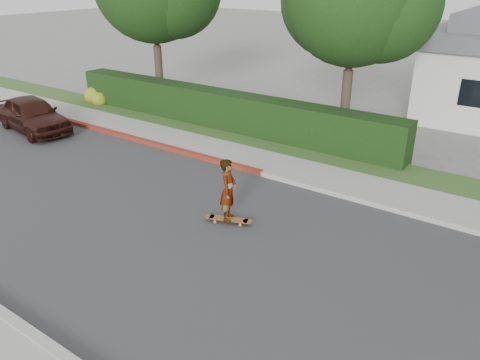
# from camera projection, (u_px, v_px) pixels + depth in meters

# --- Properties ---
(ground) EXTENTS (120.00, 120.00, 0.00)m
(ground) POSITION_uv_depth(u_px,v_px,m) (143.00, 219.00, 11.92)
(ground) COLOR slate
(ground) RESTS_ON ground
(road) EXTENTS (60.00, 8.00, 0.01)m
(road) POSITION_uv_depth(u_px,v_px,m) (143.00, 219.00, 11.92)
(road) COLOR #2D2D30
(road) RESTS_ON ground
(curb_far) EXTENTS (60.00, 0.20, 0.15)m
(curb_far) POSITION_uv_depth(u_px,v_px,m) (236.00, 166.00, 14.96)
(curb_far) COLOR #9E9E99
(curb_far) RESTS_ON ground
(curb_red_section) EXTENTS (12.00, 0.21, 0.15)m
(curb_red_section) POSITION_uv_depth(u_px,v_px,m) (128.00, 137.00, 17.57)
(curb_red_section) COLOR maroon
(curb_red_section) RESTS_ON ground
(sidewalk_far) EXTENTS (60.00, 1.60, 0.12)m
(sidewalk_far) POSITION_uv_depth(u_px,v_px,m) (252.00, 158.00, 15.63)
(sidewalk_far) COLOR gray
(sidewalk_far) RESTS_ON ground
(planting_strip) EXTENTS (60.00, 1.60, 0.10)m
(planting_strip) POSITION_uv_depth(u_px,v_px,m) (276.00, 145.00, 16.83)
(planting_strip) COLOR #2D4C1E
(planting_strip) RESTS_ON ground
(hedge) EXTENTS (15.00, 1.00, 1.50)m
(hedge) POSITION_uv_depth(u_px,v_px,m) (220.00, 110.00, 18.57)
(hedge) COLOR black
(hedge) RESTS_ON ground
(flowering_shrub) EXTENTS (1.40, 1.00, 0.90)m
(flowering_shrub) POSITION_uv_depth(u_px,v_px,m) (96.00, 97.00, 22.06)
(flowering_shrub) COLOR #2D4C19
(flowering_shrub) RESTS_ON ground
(skateboard) EXTENTS (1.23, 0.65, 0.11)m
(skateboard) POSITION_uv_depth(u_px,v_px,m) (229.00, 219.00, 11.71)
(skateboard) COLOR gold
(skateboard) RESTS_ON ground
(skateboarder) EXTENTS (0.56, 0.68, 1.60)m
(skateboarder) POSITION_uv_depth(u_px,v_px,m) (228.00, 190.00, 11.37)
(skateboarder) COLOR white
(skateboarder) RESTS_ON skateboard
(car_maroon) EXTENTS (4.19, 2.24, 1.36)m
(car_maroon) POSITION_uv_depth(u_px,v_px,m) (33.00, 114.00, 18.21)
(car_maroon) COLOR #371811
(car_maroon) RESTS_ON ground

